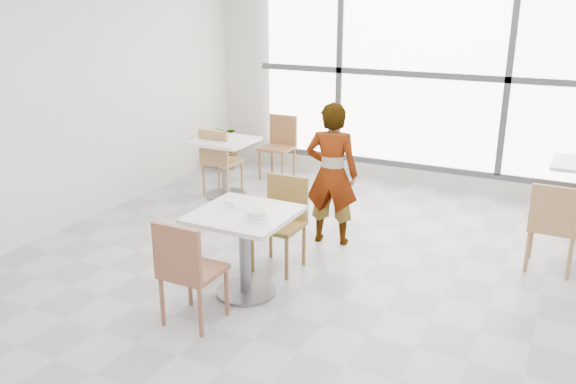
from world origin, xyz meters
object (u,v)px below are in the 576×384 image
at_px(coffee_cup, 229,204).
at_px(bg_table_left, 225,160).
at_px(bg_chair_left_far, 280,142).
at_px(plant_left, 227,147).
at_px(bg_chair_right_near, 553,222).
at_px(main_table, 245,238).
at_px(chair_near, 187,267).
at_px(person, 332,174).
at_px(chair_far, 282,216).
at_px(bg_chair_left_near, 219,158).
at_px(oatmeal_bowl, 257,215).

height_order(coffee_cup, bg_table_left, coffee_cup).
bearing_deg(bg_chair_left_far, bg_table_left, -100.43).
distance_m(coffee_cup, plant_left, 3.86).
distance_m(bg_chair_right_near, plant_left, 4.85).
height_order(bg_table_left, plant_left, bg_table_left).
height_order(main_table, chair_near, chair_near).
distance_m(person, bg_chair_left_far, 2.46).
relative_size(person, bg_table_left, 1.97).
bearing_deg(person, chair_far, 65.59).
bearing_deg(bg_chair_left_near, main_table, 127.89).
bearing_deg(bg_chair_left_near, coffee_cup, 125.47).
relative_size(chair_near, bg_table_left, 1.16).
height_order(bg_chair_left_near, bg_chair_left_far, same).
relative_size(main_table, bg_chair_right_near, 0.92).
relative_size(bg_table_left, bg_chair_right_near, 0.86).
bearing_deg(bg_chair_right_near, chair_far, 23.44).
bearing_deg(person, bg_chair_left_far, -60.29).
bearing_deg(chair_near, coffee_cup, -85.51).
bearing_deg(plant_left, coffee_cup, -56.89).
bearing_deg(bg_chair_left_far, plant_left, 179.80).
relative_size(main_table, chair_far, 0.92).
height_order(bg_table_left, bg_chair_left_near, bg_chair_left_near).
xyz_separation_m(main_table, chair_far, (0.02, 0.65, -0.02)).
distance_m(bg_table_left, bg_chair_left_far, 1.12).
height_order(bg_table_left, bg_chair_right_near, bg_chair_right_near).
relative_size(person, plant_left, 2.23).
distance_m(chair_far, bg_table_left, 2.20).
relative_size(chair_near, chair_far, 1.00).
bearing_deg(bg_table_left, oatmeal_bowl, -51.98).
distance_m(oatmeal_bowl, bg_chair_right_near, 2.76).
height_order(main_table, chair_far, chair_far).
xyz_separation_m(main_table, bg_chair_right_near, (2.30, 1.64, -0.02)).
bearing_deg(bg_table_left, coffee_cup, -56.29).
relative_size(main_table, plant_left, 1.21).
xyz_separation_m(chair_near, plant_left, (-2.15, 3.91, -0.17)).
relative_size(coffee_cup, bg_table_left, 0.21).
distance_m(chair_near, person, 2.09).
bearing_deg(coffee_cup, plant_left, 123.11).
distance_m(oatmeal_bowl, bg_chair_left_near, 2.95).
bearing_deg(chair_far, person, 76.16).
relative_size(chair_far, bg_chair_right_near, 1.00).
bearing_deg(coffee_cup, oatmeal_bowl, -22.79).
bearing_deg(bg_chair_right_near, main_table, 35.56).
height_order(main_table, bg_chair_right_near, bg_chair_right_near).
distance_m(chair_near, bg_table_left, 3.16).
bearing_deg(oatmeal_bowl, bg_chair_left_near, 129.47).
distance_m(chair_near, chair_far, 1.31).
xyz_separation_m(oatmeal_bowl, bg_chair_right_near, (2.12, 1.74, -0.29)).
bearing_deg(person, plant_left, -47.62).
bearing_deg(oatmeal_bowl, bg_chair_right_near, 39.49).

